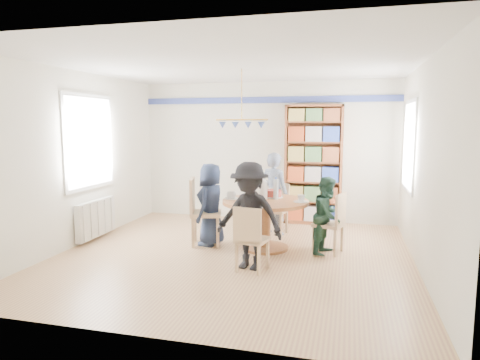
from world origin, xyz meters
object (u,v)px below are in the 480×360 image
(person_left, at_px, (211,204))
(bookshelf, at_px, (313,166))
(dining_table, at_px, (265,213))
(person_near, at_px, (250,216))
(chair_far, at_px, (277,206))
(chair_near, at_px, (250,236))
(chair_left, at_px, (200,208))
(radiator, at_px, (96,218))
(chair_right, at_px, (334,220))
(person_far, at_px, (274,194))
(person_right, at_px, (328,215))

(person_left, relative_size, bookshelf, 0.57)
(dining_table, height_order, person_near, person_near)
(chair_far, height_order, chair_near, chair_far)
(dining_table, relative_size, chair_left, 1.23)
(chair_left, distance_m, chair_far, 1.45)
(dining_table, distance_m, person_near, 0.94)
(radiator, bearing_deg, chair_right, 2.62)
(radiator, xyz_separation_m, chair_right, (3.81, 0.17, 0.14))
(radiator, bearing_deg, bookshelf, 31.35)
(radiator, distance_m, person_far, 2.99)
(radiator, bearing_deg, chair_near, -17.94)
(radiator, relative_size, chair_right, 1.12)
(person_right, distance_m, person_near, 1.34)
(chair_right, xyz_separation_m, chair_far, (-1.00, 0.96, -0.01))
(dining_table, bearing_deg, person_near, -91.93)
(person_left, bearing_deg, person_far, 143.97)
(dining_table, height_order, chair_left, chair_left)
(person_far, bearing_deg, person_left, 68.25)
(radiator, height_order, bookshelf, bookshelf)
(person_far, bearing_deg, person_near, 111.45)
(person_left, bearing_deg, dining_table, 96.11)
(person_far, bearing_deg, radiator, 42.40)
(person_far, height_order, bookshelf, bookshelf)
(bookshelf, bearing_deg, person_far, -120.42)
(dining_table, height_order, chair_far, chair_far)
(dining_table, distance_m, person_right, 0.92)
(person_near, bearing_deg, bookshelf, 90.52)
(person_near, bearing_deg, chair_right, 54.86)
(dining_table, bearing_deg, chair_right, 1.65)
(radiator, distance_m, person_right, 3.73)
(bookshelf, bearing_deg, chair_left, -129.54)
(radiator, relative_size, person_left, 0.78)
(chair_far, height_order, person_near, person_near)
(chair_far, xyz_separation_m, bookshelf, (0.54, 0.91, 0.63))
(chair_far, xyz_separation_m, person_right, (0.91, -0.99, 0.09))
(chair_near, bearing_deg, person_left, 129.33)
(person_left, distance_m, bookshelf, 2.40)
(person_right, xyz_separation_m, person_near, (-0.95, -0.93, 0.14))
(person_right, bearing_deg, chair_far, 59.58)
(radiator, xyz_separation_m, chair_left, (1.77, 0.12, 0.23))
(chair_right, bearing_deg, dining_table, -178.35)
(chair_far, distance_m, person_right, 1.35)
(chair_left, bearing_deg, bookshelf, 50.46)
(person_near, bearing_deg, dining_table, 100.21)
(chair_near, height_order, person_near, person_near)
(chair_left, bearing_deg, radiator, -175.97)
(person_left, bearing_deg, chair_far, 145.11)
(chair_near, xyz_separation_m, person_near, (-0.04, 0.13, 0.23))
(chair_left, relative_size, chair_far, 1.22)
(chair_near, bearing_deg, person_near, 107.33)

